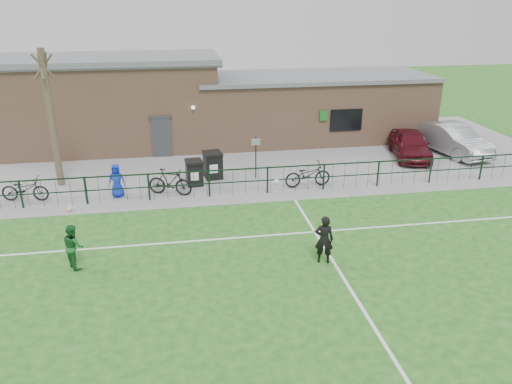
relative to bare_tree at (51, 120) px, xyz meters
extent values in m
plane|color=#205719|center=(8.00, -10.50, -3.00)|extent=(90.00, 90.00, 0.00)
cube|color=gray|center=(8.00, 3.00, -2.99)|extent=(34.00, 13.00, 0.02)
cube|color=white|center=(8.00, -2.70, -3.00)|extent=(28.00, 0.10, 0.01)
cube|color=white|center=(8.00, -6.50, -3.00)|extent=(28.00, 0.10, 0.01)
cube|color=white|center=(10.00, -10.50, -3.00)|extent=(0.10, 16.00, 0.01)
cube|color=black|center=(8.00, -2.50, -2.40)|extent=(28.00, 0.10, 1.20)
cylinder|color=#493C2C|center=(0.00, 0.00, 0.00)|extent=(0.30, 0.30, 6.00)
cube|color=black|center=(5.95, -0.96, -2.45)|extent=(0.77, 0.85, 1.06)
cube|color=black|center=(6.85, -0.19, -2.40)|extent=(0.88, 0.97, 1.16)
cylinder|color=black|center=(8.81, -0.58, -1.98)|extent=(0.08, 0.08, 2.00)
imported|color=#480C15|center=(17.29, 1.24, -2.26)|extent=(2.61, 4.47, 1.43)
imported|color=#94979B|center=(19.80, 1.53, -2.19)|extent=(2.56, 5.03, 1.58)
imported|color=black|center=(-1.07, -1.70, -2.47)|extent=(2.03, 0.99, 1.02)
imported|color=black|center=(4.87, -2.03, -2.40)|extent=(2.00, 1.20, 1.16)
imported|color=black|center=(10.91, -2.02, -2.43)|extent=(2.13, 0.86, 1.09)
imported|color=#132EB9|center=(2.67, -1.88, -2.26)|extent=(0.75, 0.53, 1.44)
imported|color=black|center=(9.67, -8.64, -2.19)|extent=(0.67, 0.54, 1.61)
sphere|color=white|center=(8.74, -5.61, -1.31)|extent=(0.22, 0.22, 0.22)
imported|color=#195927|center=(1.87, -7.64, -2.28)|extent=(0.82, 0.88, 1.45)
sphere|color=white|center=(0.89, -3.16, -2.88)|extent=(0.24, 0.24, 0.24)
cube|color=#A6795D|center=(8.00, 6.00, -1.25)|extent=(24.00, 5.00, 3.50)
cube|color=#A6795D|center=(1.76, 6.00, 1.10)|extent=(11.52, 5.00, 1.20)
cube|color=#53555B|center=(1.76, 6.00, 1.82)|extent=(12.02, 5.40, 0.28)
cube|color=#53555B|center=(13.28, 6.00, 0.60)|extent=(13.44, 5.30, 0.22)
cube|color=#383A3D|center=(4.50, 3.47, -1.95)|extent=(1.00, 0.08, 2.10)
cube|color=black|center=(14.50, 3.47, -1.40)|extent=(1.80, 0.08, 1.20)
cube|color=#19661E|center=(13.20, 3.42, -1.10)|extent=(0.45, 0.04, 0.55)
camera|label=1|loc=(5.22, -22.19, 5.05)|focal=35.00mm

